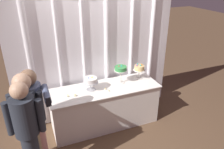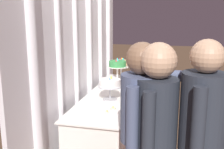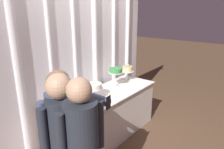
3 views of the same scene
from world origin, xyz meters
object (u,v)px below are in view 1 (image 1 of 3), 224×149
object	(u,v)px
tealight_far_left	(68,96)
tealight_far_right	(109,91)
guest_man_pink_jacket	(29,118)
cake_display_rightmost	(139,69)
guest_girl_blue_dress	(34,113)
guest_man_dark_suit	(28,132)
cake_display_center	(121,70)
cake_display_leftmost	(91,81)
tealight_near_left	(75,96)
cake_table	(105,106)
tealight_near_right	(105,89)

from	to	relation	value
tealight_far_left	tealight_far_right	size ratio (longest dim) A/B	1.05
tealight_far_right	guest_man_pink_jacket	world-z (taller)	guest_man_pink_jacket
cake_display_rightmost	guest_girl_blue_dress	world-z (taller)	guest_girl_blue_dress
guest_girl_blue_dress	guest_man_dark_suit	xyz separation A→B (m)	(-0.11, -0.40, 0.01)
cake_display_center	tealight_far_left	xyz separation A→B (m)	(-1.03, -0.13, -0.26)
cake_display_leftmost	tealight_far_left	xyz separation A→B (m)	(-0.43, -0.08, -0.17)
guest_girl_blue_dress	tealight_far_right	bearing A→B (deg)	14.08
guest_man_pink_jacket	guest_girl_blue_dress	distance (m)	0.14
guest_man_dark_suit	tealight_far_right	bearing A→B (deg)	27.65
cake_display_leftmost	guest_man_dark_suit	world-z (taller)	guest_man_dark_suit
tealight_near_left	tealight_far_right	world-z (taller)	tealight_near_left
tealight_near_left	guest_man_pink_jacket	size ratio (longest dim) A/B	0.03
cake_table	tealight_near_right	bearing A→B (deg)	-95.61
tealight_near_right	tealight_far_right	bearing A→B (deg)	-66.84
cake_display_leftmost	guest_girl_blue_dress	distance (m)	1.11
cake_display_leftmost	tealight_far_right	world-z (taller)	cake_display_leftmost
cake_display_rightmost	tealight_near_right	xyz separation A→B (m)	(-0.77, -0.18, -0.20)
cake_table	tealight_far_left	bearing A→B (deg)	-175.83
cake_display_rightmost	tealight_near_left	xyz separation A→B (m)	(-1.33, -0.20, -0.20)
cake_display_leftmost	cake_display_rightmost	world-z (taller)	cake_display_rightmost
guest_man_dark_suit	cake_display_center	bearing A→B (deg)	28.88
tealight_near_right	guest_girl_blue_dress	world-z (taller)	guest_girl_blue_dress
guest_girl_blue_dress	guest_man_dark_suit	bearing A→B (deg)	-105.44
cake_display_rightmost	tealight_far_left	world-z (taller)	cake_display_rightmost
tealight_near_left	guest_girl_blue_dress	world-z (taller)	guest_girl_blue_dress
tealight_near_left	guest_girl_blue_dress	distance (m)	0.78
cake_table	tealight_far_right	world-z (taller)	tealight_far_right
tealight_near_left	guest_man_pink_jacket	distance (m)	0.91
tealight_far_right	guest_man_pink_jacket	size ratio (longest dim) A/B	0.02
cake_display_leftmost	guest_man_dark_suit	distance (m)	1.42
cake_display_leftmost	cake_display_rightmost	distance (m)	1.02
tealight_near_right	guest_man_dark_suit	distance (m)	1.57
tealight_far_left	guest_man_pink_jacket	xyz separation A→B (m)	(-0.64, -0.52, 0.08)
cake_display_center	tealight_near_right	xyz separation A→B (m)	(-0.36, -0.14, -0.26)
cake_display_rightmost	guest_man_pink_jacket	size ratio (longest dim) A/B	0.20
tealight_far_left	tealight_far_right	xyz separation A→B (m)	(0.71, -0.09, -0.00)
tealight_near_right	guest_girl_blue_dress	size ratio (longest dim) A/B	0.02
cake_table	cake_display_leftmost	distance (m)	0.63
cake_display_rightmost	tealight_near_right	world-z (taller)	cake_display_rightmost
tealight_near_right	cake_table	bearing A→B (deg)	84.39
cake_table	cake_display_leftmost	world-z (taller)	cake_display_leftmost
cake_display_leftmost	tealight_far_right	size ratio (longest dim) A/B	7.60
tealight_far_right	cake_display_rightmost	bearing A→B (deg)	19.07
tealight_far_left	guest_man_dark_suit	bearing A→B (deg)	-129.64
cake_table	tealight_near_left	world-z (taller)	tealight_near_left
cake_display_rightmost	guest_girl_blue_dress	xyz separation A→B (m)	(-2.00, -0.57, -0.13)
tealight_far_right	cake_display_leftmost	bearing A→B (deg)	148.83
cake_table	tealight_far_right	size ratio (longest dim) A/B	55.99
guest_man_pink_jacket	guest_girl_blue_dress	size ratio (longest dim) A/B	1.01
cake_display_leftmost	guest_man_dark_suit	bearing A→B (deg)	-141.18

